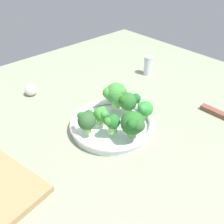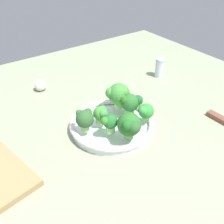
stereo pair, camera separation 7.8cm
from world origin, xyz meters
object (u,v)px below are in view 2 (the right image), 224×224
object	(u,v)px
broccoli_floret_3	(85,119)
broccoli_floret_6	(130,103)
bowl	(112,125)
broccoli_floret_0	(109,122)
garlic_bulb	(40,85)
broccoli_floret_5	(145,111)
broccoli_floret_1	(101,114)
broccoli_floret_2	(130,125)
broccoli_floret_4	(118,94)
pepper_shaker	(160,68)

from	to	relation	value
broccoli_floret_3	broccoli_floret_6	world-z (taller)	same
bowl	broccoli_floret_3	xyz separation A→B (cm)	(0.77, 8.48, 5.30)
broccoli_floret_0	garlic_bulb	world-z (taller)	broccoli_floret_0
broccoli_floret_6	garlic_bulb	world-z (taller)	broccoli_floret_6
bowl	broccoli_floret_3	distance (cm)	10.03
broccoli_floret_5	garlic_bulb	size ratio (longest dim) A/B	1.30
broccoli_floret_1	garlic_bulb	size ratio (longest dim) A/B	1.23
broccoli_floret_5	garlic_bulb	xyz separation A→B (cm)	(39.18, 15.35, -4.23)
broccoli_floret_2	broccoli_floret_0	bearing A→B (deg)	26.78
broccoli_floret_0	broccoli_floret_2	xyz separation A→B (cm)	(-5.27, -2.66, 1.04)
broccoli_floret_0	broccoli_floret_5	size ratio (longest dim) A/B	1.02
broccoli_floret_4	pepper_shaker	bearing A→B (deg)	-67.27
bowl	pepper_shaker	size ratio (longest dim) A/B	3.27
garlic_bulb	pepper_shaker	size ratio (longest dim) A/B	0.56
bowl	broccoli_floret_6	world-z (taller)	broccoli_floret_6
broccoli_floret_3	broccoli_floret_4	bearing A→B (deg)	-75.22
broccoli_floret_2	broccoli_floret_5	bearing A→B (deg)	-66.30
garlic_bulb	pepper_shaker	bearing A→B (deg)	-111.81
broccoli_floret_2	broccoli_floret_5	distance (cm)	9.59
broccoli_floret_3	garlic_bulb	world-z (taller)	broccoli_floret_3
broccoli_floret_4	broccoli_floret_6	world-z (taller)	broccoli_floret_4
broccoli_floret_4	broccoli_floret_6	bearing A→B (deg)	-163.07
garlic_bulb	pepper_shaker	world-z (taller)	pepper_shaker
broccoli_floret_1	broccoli_floret_2	xyz separation A→B (cm)	(-10.32, -1.97, 1.41)
broccoli_floret_5	broccoli_floret_6	distance (cm)	5.68
garlic_bulb	pepper_shaker	xyz separation A→B (cm)	(-17.05, -42.59, 1.72)
broccoli_floret_0	broccoli_floret_5	distance (cm)	11.47
broccoli_floret_3	broccoli_floret_2	bearing A→B (deg)	-143.27
broccoli_floret_3	broccoli_floret_6	xyz separation A→B (cm)	(-0.53, -15.31, -0.28)
broccoli_floret_3	broccoli_floret_5	distance (cm)	17.29
bowl	broccoli_floret_1	xyz separation A→B (cm)	(1.12, 3.02, 4.52)
bowl	broccoli_floret_3	size ratio (longest dim) A/B	3.92
bowl	broccoli_floret_6	bearing A→B (deg)	-87.98
broccoli_floret_0	broccoli_floret_3	xyz separation A→B (cm)	(4.70, 4.78, 0.41)
broccoli_floret_0	broccoli_floret_2	distance (cm)	5.99
broccoli_floret_5	pepper_shaker	world-z (taller)	broccoli_floret_5
broccoli_floret_2	broccoli_floret_1	bearing A→B (deg)	10.84
broccoli_floret_0	broccoli_floret_2	bearing A→B (deg)	-153.22
broccoli_floret_1	broccoli_floret_3	bearing A→B (deg)	93.70
pepper_shaker	broccoli_floret_4	bearing A→B (deg)	112.73
garlic_bulb	broccoli_floret_5	bearing A→B (deg)	-158.61
bowl	broccoli_floret_0	size ratio (longest dim) A/B	4.42
broccoli_floret_4	garlic_bulb	size ratio (longest dim) A/B	1.92
broccoli_floret_5	broccoli_floret_1	bearing A→B (deg)	58.74
broccoli_floret_1	broccoli_floret_4	bearing A→B (deg)	-68.65
broccoli_floret_2	pepper_shaker	bearing A→B (deg)	-54.16
broccoli_floret_2	broccoli_floret_5	size ratio (longest dim) A/B	1.38
broccoli_floret_2	garlic_bulb	world-z (taller)	broccoli_floret_2
broccoli_floret_1	broccoli_floret_5	world-z (taller)	broccoli_floret_5
bowl	garlic_bulb	distance (cm)	34.68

